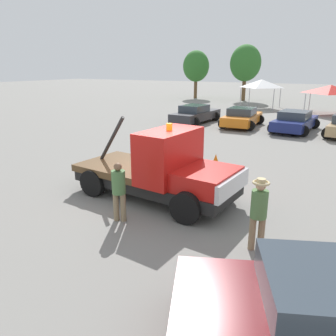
{
  "coord_description": "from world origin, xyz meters",
  "views": [
    {
      "loc": [
        5.17,
        -8.42,
        4.04
      ],
      "look_at": [
        0.5,
        0.0,
        1.05
      ],
      "focal_mm": 35.0,
      "sensor_mm": 36.0,
      "label": 1
    }
  ],
  "objects": [
    {
      "name": "canopy_tent_white",
      "position": [
        -2.99,
        25.66,
        2.42
      ],
      "size": [
        3.28,
        3.28,
        2.82
      ],
      "color": "#9E9EA3",
      "rests_on": "ground"
    },
    {
      "name": "traffic_cone",
      "position": [
        0.51,
        4.11,
        0.25
      ],
      "size": [
        0.4,
        0.4,
        0.55
      ],
      "color": "black",
      "rests_on": "ground"
    },
    {
      "name": "tree_right",
      "position": [
        -13.35,
        32.54,
        4.08
      ],
      "size": [
        3.41,
        3.41,
        6.08
      ],
      "color": "brown",
      "rests_on": "ground"
    },
    {
      "name": "parked_car_orange",
      "position": [
        -1.4,
        14.1,
        0.65
      ],
      "size": [
        2.58,
        4.4,
        1.34
      ],
      "rotation": [
        0.0,
        0.0,
        1.61
      ],
      "color": "orange",
      "rests_on": "ground"
    },
    {
      "name": "tow_truck",
      "position": [
        0.33,
        -0.03,
        0.95
      ],
      "size": [
        5.51,
        2.68,
        2.51
      ],
      "rotation": [
        0.0,
        0.0,
        -0.09
      ],
      "color": "black",
      "rests_on": "ground"
    },
    {
      "name": "ground_plane",
      "position": [
        0.0,
        0.0,
        0.0
      ],
      "size": [
        160.0,
        160.0,
        0.0
      ],
      "primitive_type": "plane",
      "color": "gray"
    },
    {
      "name": "person_near_truck",
      "position": [
        3.7,
        -1.6,
        1.02
      ],
      "size": [
        0.38,
        0.38,
        1.72
      ],
      "rotation": [
        0.0,
        0.0,
        2.01
      ],
      "color": "#847051",
      "rests_on": "ground"
    },
    {
      "name": "parked_car_navy",
      "position": [
        2.11,
        14.08,
        0.65
      ],
      "size": [
        2.79,
        4.91,
        1.34
      ],
      "rotation": [
        0.0,
        0.0,
        1.48
      ],
      "color": "navy",
      "rests_on": "ground"
    },
    {
      "name": "person_at_hood",
      "position": [
        0.07,
        -1.92,
        0.95
      ],
      "size": [
        0.37,
        0.37,
        1.65
      ],
      "rotation": [
        0.0,
        0.0,
        5.06
      ],
      "color": "#847051",
      "rests_on": "ground"
    },
    {
      "name": "parked_car_charcoal",
      "position": [
        -4.93,
        14.01,
        0.65
      ],
      "size": [
        2.63,
        4.98,
        1.34
      ],
      "rotation": [
        0.0,
        0.0,
        1.49
      ],
      "color": "#2D2D33",
      "rests_on": "ground"
    },
    {
      "name": "tree_center",
      "position": [
        -6.75,
        32.36,
        4.43
      ],
      "size": [
        3.7,
        3.7,
        6.6
      ],
      "color": "brown",
      "rests_on": "ground"
    },
    {
      "name": "canopy_tent_red",
      "position": [
        3.41,
        23.87,
        2.17
      ],
      "size": [
        3.59,
        3.59,
        2.53
      ],
      "color": "#9E9EA3",
      "rests_on": "ground"
    }
  ]
}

